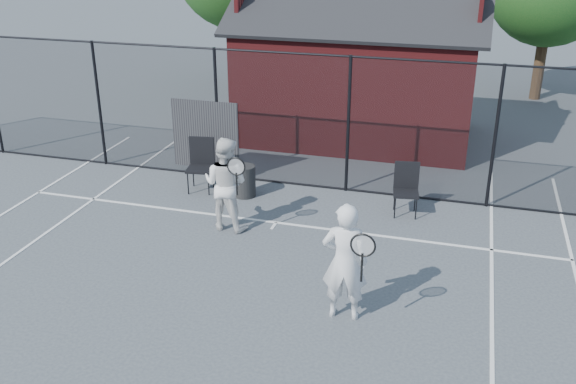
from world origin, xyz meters
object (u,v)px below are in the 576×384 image
(player_front, at_px, (345,262))
(waste_bin, at_px, (245,181))
(chair_right, at_px, (406,191))
(clubhouse, at_px, (359,78))
(chair_left, at_px, (200,166))
(player_back, at_px, (226,184))

(player_front, relative_size, waste_bin, 2.70)
(player_front, bearing_deg, chair_right, 83.13)
(clubhouse, height_order, chair_left, clubhouse)
(clubhouse, xyz_separation_m, waste_bin, (-1.55, -4.90, -1.26))
(chair_left, height_order, chair_right, chair_left)
(clubhouse, distance_m, player_back, 6.63)
(clubhouse, xyz_separation_m, player_back, (-1.36, -6.45, -0.69))
(clubhouse, xyz_separation_m, player_front, (1.43, -8.81, -0.67))
(clubhouse, height_order, player_front, clubhouse)
(clubhouse, height_order, waste_bin, clubhouse)
(player_back, distance_m, chair_left, 2.00)
(clubhouse, distance_m, waste_bin, 5.29)
(clubhouse, bearing_deg, waste_bin, -107.57)
(player_front, bearing_deg, waste_bin, 127.32)
(chair_right, bearing_deg, player_back, -163.38)
(player_back, relative_size, chair_left, 1.60)
(player_back, xyz_separation_m, waste_bin, (-0.19, 1.55, -0.57))
(player_back, bearing_deg, waste_bin, 96.98)
(player_front, xyz_separation_m, chair_left, (-4.01, 3.91, -0.36))
(player_back, bearing_deg, chair_right, 25.38)
(clubhouse, relative_size, waste_bin, 9.42)
(chair_right, bearing_deg, player_front, -105.63)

